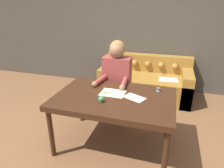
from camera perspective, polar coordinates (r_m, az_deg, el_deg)
name	(u,v)px	position (r m, az deg, el deg)	size (l,w,h in m)	color
ground_plane	(108,149)	(2.78, -1.24, -18.09)	(16.00, 16.00, 0.00)	brown
wall_back	(141,28)	(4.39, 8.26, 15.57)	(8.00, 0.06, 2.60)	#474238
dining_table	(114,101)	(2.50, 0.66, -4.94)	(1.47, 0.97, 0.73)	#381E11
couch	(146,82)	(4.16, 9.60, 0.69)	(1.77, 0.91, 0.78)	olive
person	(117,80)	(3.09, 1.35, 1.03)	(0.48, 0.62, 1.30)	#33281E
pattern_paper_main	(113,93)	(2.56, 0.21, -2.56)	(0.31, 0.25, 0.00)	beige
pattern_paper_offcut	(134,98)	(2.45, 6.45, -3.88)	(0.30, 0.25, 0.00)	beige
scissors	(108,92)	(2.57, -1.01, -2.44)	(0.23, 0.17, 0.01)	silver
thread_spool	(158,89)	(2.67, 13.10, -1.53)	(0.04, 0.04, 0.05)	#3366B2
pin_cushion	(101,99)	(2.33, -3.10, -4.39)	(0.07, 0.07, 0.07)	#4C3828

